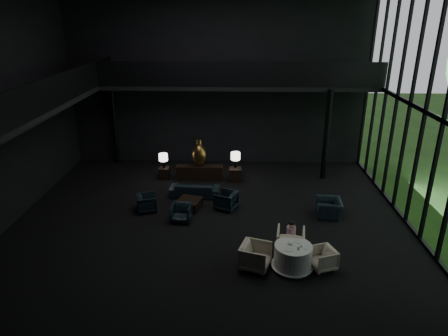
{
  "coord_description": "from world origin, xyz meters",
  "views": [
    {
      "loc": [
        0.87,
        -12.8,
        6.94
      ],
      "look_at": [
        0.45,
        0.5,
        1.77
      ],
      "focal_mm": 32.0,
      "sensor_mm": 36.0,
      "label": 1
    }
  ],
  "objects_px": {
    "console": "(199,173)",
    "dining_table": "(293,258)",
    "lounge_armchair_east": "(226,200)",
    "window_armchair": "(329,206)",
    "sofa": "(195,188)",
    "dining_chair_north": "(291,239)",
    "bronze_urn": "(199,154)",
    "lounge_armchair_west": "(147,203)",
    "child": "(291,230)",
    "dining_chair_east": "(322,259)",
    "table_lamp_left": "(163,158)",
    "side_table_left": "(164,173)",
    "lounge_armchair_south": "(181,213)",
    "coffee_table": "(189,204)",
    "side_table_right": "(235,174)",
    "table_lamp_right": "(236,157)",
    "dining_chair_west": "(255,254)"
  },
  "relations": [
    {
      "from": "side_table_right",
      "to": "dining_chair_west",
      "type": "height_order",
      "value": "dining_chair_west"
    },
    {
      "from": "window_armchair",
      "to": "child",
      "type": "bearing_deg",
      "value": -31.3
    },
    {
      "from": "side_table_left",
      "to": "lounge_armchair_south",
      "type": "xyz_separation_m",
      "value": [
        1.3,
        -3.96,
        0.06
      ]
    },
    {
      "from": "coffee_table",
      "to": "bronze_urn",
      "type": "bearing_deg",
      "value": 87.32
    },
    {
      "from": "bronze_urn",
      "to": "side_table_left",
      "type": "xyz_separation_m",
      "value": [
        -1.6,
        0.03,
        -0.9
      ]
    },
    {
      "from": "coffee_table",
      "to": "dining_table",
      "type": "bearing_deg",
      "value": -47.25
    },
    {
      "from": "side_table_left",
      "to": "window_armchair",
      "type": "height_order",
      "value": "window_armchair"
    },
    {
      "from": "side_table_right",
      "to": "dining_chair_east",
      "type": "relative_size",
      "value": 0.94
    },
    {
      "from": "console",
      "to": "dining_table",
      "type": "height_order",
      "value": "dining_table"
    },
    {
      "from": "side_table_right",
      "to": "table_lamp_right",
      "type": "bearing_deg",
      "value": 90.0
    },
    {
      "from": "dining_table",
      "to": "child",
      "type": "bearing_deg",
      "value": 87.03
    },
    {
      "from": "bronze_urn",
      "to": "lounge_armchair_west",
      "type": "distance_m",
      "value": 3.69
    },
    {
      "from": "lounge_armchair_east",
      "to": "window_armchair",
      "type": "relative_size",
      "value": 0.88
    },
    {
      "from": "side_table_left",
      "to": "dining_chair_north",
      "type": "xyz_separation_m",
      "value": [
        4.93,
        -5.84,
        0.23
      ]
    },
    {
      "from": "sofa",
      "to": "coffee_table",
      "type": "relative_size",
      "value": 2.23
    },
    {
      "from": "table_lamp_right",
      "to": "dining_table",
      "type": "distance_m",
      "value": 6.87
    },
    {
      "from": "dining_table",
      "to": "lounge_armchair_south",
      "type": "bearing_deg",
      "value": 143.0
    },
    {
      "from": "lounge_armchair_east",
      "to": "child",
      "type": "height_order",
      "value": "child"
    },
    {
      "from": "side_table_left",
      "to": "sofa",
      "type": "xyz_separation_m",
      "value": [
        1.56,
        -1.86,
        0.11
      ]
    },
    {
      "from": "sofa",
      "to": "dining_chair_north",
      "type": "xyz_separation_m",
      "value": [
        3.37,
        -3.98,
        0.11
      ]
    },
    {
      "from": "side_table_right",
      "to": "coffee_table",
      "type": "bearing_deg",
      "value": -122.07
    },
    {
      "from": "console",
      "to": "child",
      "type": "xyz_separation_m",
      "value": [
        3.34,
        -5.66,
        0.42
      ]
    },
    {
      "from": "bronze_urn",
      "to": "table_lamp_left",
      "type": "height_order",
      "value": "bronze_urn"
    },
    {
      "from": "window_armchair",
      "to": "child",
      "type": "distance_m",
      "value": 2.96
    },
    {
      "from": "lounge_armchair_south",
      "to": "dining_chair_east",
      "type": "relative_size",
      "value": 1.01
    },
    {
      "from": "dining_chair_west",
      "to": "bronze_urn",
      "type": "bearing_deg",
      "value": 36.26
    },
    {
      "from": "console",
      "to": "dining_table",
      "type": "xyz_separation_m",
      "value": [
        3.29,
        -6.56,
        0.0
      ]
    },
    {
      "from": "window_armchair",
      "to": "dining_chair_west",
      "type": "relative_size",
      "value": 0.96
    },
    {
      "from": "lounge_armchair_west",
      "to": "window_armchair",
      "type": "height_order",
      "value": "window_armchair"
    },
    {
      "from": "lounge_armchair_west",
      "to": "coffee_table",
      "type": "height_order",
      "value": "lounge_armchair_west"
    },
    {
      "from": "side_table_right",
      "to": "dining_chair_west",
      "type": "bearing_deg",
      "value": -84.61
    },
    {
      "from": "table_lamp_left",
      "to": "dining_chair_east",
      "type": "distance_m",
      "value": 8.8
    },
    {
      "from": "console",
      "to": "lounge_armchair_west",
      "type": "bearing_deg",
      "value": -118.82
    },
    {
      "from": "table_lamp_left",
      "to": "coffee_table",
      "type": "relative_size",
      "value": 0.79
    },
    {
      "from": "bronze_urn",
      "to": "lounge_armchair_south",
      "type": "bearing_deg",
      "value": -94.43
    },
    {
      "from": "dining_chair_east",
      "to": "child",
      "type": "bearing_deg",
      "value": -156.8
    },
    {
      "from": "dining_chair_east",
      "to": "dining_chair_west",
      "type": "distance_m",
      "value": 1.95
    },
    {
      "from": "side_table_left",
      "to": "table_lamp_left",
      "type": "distance_m",
      "value": 0.72
    },
    {
      "from": "table_lamp_right",
      "to": "lounge_armchair_south",
      "type": "xyz_separation_m",
      "value": [
        -1.9,
        -3.91,
        -0.76
      ]
    },
    {
      "from": "dining_chair_west",
      "to": "side_table_left",
      "type": "bearing_deg",
      "value": 47.58
    },
    {
      "from": "side_table_right",
      "to": "lounge_armchair_east",
      "type": "xyz_separation_m",
      "value": [
        -0.34,
        -2.75,
        0.08
      ]
    },
    {
      "from": "side_table_left",
      "to": "coffee_table",
      "type": "xyz_separation_m",
      "value": [
        1.46,
        -2.96,
        -0.07
      ]
    },
    {
      "from": "window_armchair",
      "to": "dining_chair_east",
      "type": "height_order",
      "value": "window_armchair"
    },
    {
      "from": "side_table_right",
      "to": "sofa",
      "type": "distance_m",
      "value": 2.34
    },
    {
      "from": "side_table_right",
      "to": "side_table_left",
      "type": "bearing_deg",
      "value": 176.66
    },
    {
      "from": "window_armchair",
      "to": "child",
      "type": "xyz_separation_m",
      "value": [
        -1.7,
        -2.39,
        0.37
      ]
    },
    {
      "from": "side_table_right",
      "to": "window_armchair",
      "type": "height_order",
      "value": "window_armchair"
    },
    {
      "from": "console",
      "to": "dining_chair_west",
      "type": "bearing_deg",
      "value": -71.38
    },
    {
      "from": "lounge_armchair_east",
      "to": "dining_table",
      "type": "relative_size",
      "value": 0.61
    },
    {
      "from": "lounge_armchair_west",
      "to": "dining_table",
      "type": "bearing_deg",
      "value": -142.49
    }
  ]
}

